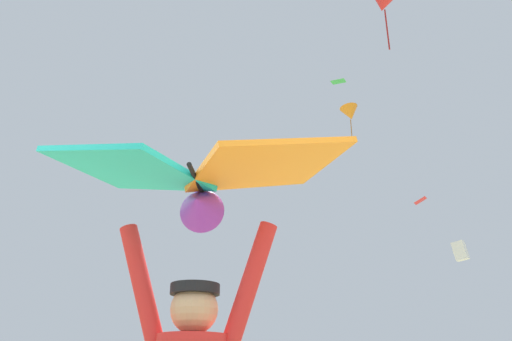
{
  "coord_description": "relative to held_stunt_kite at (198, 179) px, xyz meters",
  "views": [
    {
      "loc": [
        1.01,
        -2.64,
        1.14
      ],
      "look_at": [
        0.11,
        0.97,
        2.71
      ],
      "focal_mm": 36.34,
      "sensor_mm": 36.0,
      "label": 1
    }
  ],
  "objects": [
    {
      "name": "distant_kite_orange_low_right",
      "position": [
        -0.54,
        31.58,
        17.58
      ],
      "size": [
        1.87,
        1.74,
        3.06
      ],
      "color": "orange"
    },
    {
      "name": "distant_kite_green_high_right",
      "position": [
        -0.22,
        15.51,
        10.3
      ],
      "size": [
        0.78,
        0.77,
        0.25
      ],
      "color": "green"
    },
    {
      "name": "distant_kite_red_high_left",
      "position": [
        3.35,
        29.37,
        9.75
      ],
      "size": [
        1.0,
        1.07,
        0.52
      ],
      "color": "red"
    },
    {
      "name": "held_stunt_kite",
      "position": [
        0.0,
        0.0,
        0.0
      ],
      "size": [
        1.59,
        0.96,
        0.38
      ],
      "color": "black"
    },
    {
      "name": "distant_kite_red_low_left",
      "position": [
        1.5,
        8.67,
        8.21
      ],
      "size": [
        1.25,
        1.19,
        1.97
      ],
      "color": "red"
    },
    {
      "name": "distant_kite_white_mid_right",
      "position": [
        5.91,
        34.3,
        7.6
      ],
      "size": [
        1.19,
        1.09,
        1.42
      ],
      "color": "white"
    }
  ]
}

